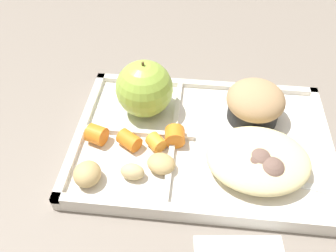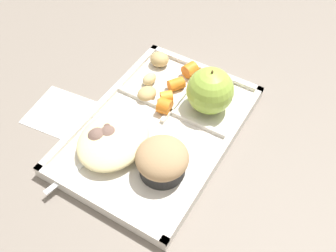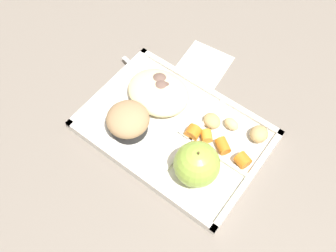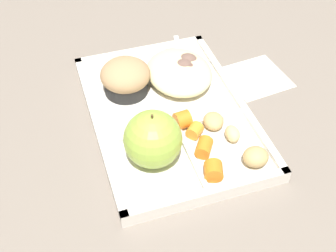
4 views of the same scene
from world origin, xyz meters
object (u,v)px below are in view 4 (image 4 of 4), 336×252
(plastic_fork, at_px, (182,66))
(bran_muffin, at_px, (126,78))
(lunch_tray, at_px, (169,115))
(green_apple, at_px, (153,139))

(plastic_fork, bearing_deg, bran_muffin, 107.14)
(plastic_fork, bearing_deg, lunch_tray, 151.15)
(bran_muffin, bearing_deg, green_apple, 180.00)
(bran_muffin, xyz_separation_m, plastic_fork, (0.03, -0.11, -0.03))
(lunch_tray, relative_size, bran_muffin, 4.27)
(green_apple, distance_m, plastic_fork, 0.23)
(bran_muffin, height_order, plastic_fork, bran_muffin)
(bran_muffin, bearing_deg, plastic_fork, -72.86)
(green_apple, height_order, plastic_fork, green_apple)
(lunch_tray, relative_size, green_apple, 4.04)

